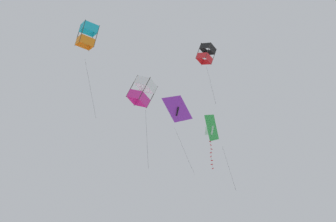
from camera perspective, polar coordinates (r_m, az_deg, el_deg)
The scene contains 5 objects.
kite_delta_highest at distance 42.22m, azimuth 1.19°, elevation 0.22°, with size 3.35×2.73×8.01m.
kite_box_near_left at distance 36.59m, azimuth -10.64°, elevation 9.76°, with size 3.05×2.45×8.99m.
kite_box_upper_right at distance 40.71m, azimuth 5.07°, elevation 7.53°, with size 1.89×2.06×6.91m.
kite_delta_far_centre at distance 34.67m, azimuth 5.72°, elevation -2.29°, with size 2.93×2.01×6.78m.
kite_box_low_drifter at distance 35.03m, azimuth -3.45°, elevation 2.57°, with size 2.39×2.55×8.48m.
Camera 1 is at (-30.55, -3.51, 18.24)m, focal length 46.11 mm.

